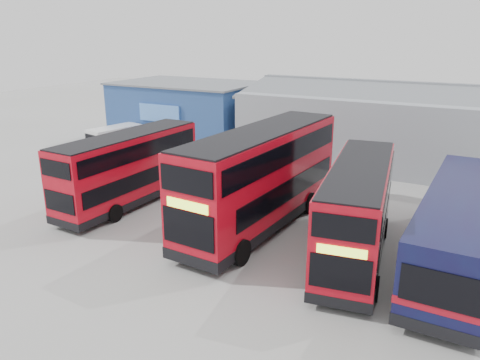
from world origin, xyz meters
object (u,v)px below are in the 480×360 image
office_block (188,111)px  maintenance_shed (458,130)px  double_decker_centre (261,180)px  double_decker_right (357,212)px  panel_van (115,137)px  double_decker_left (129,170)px  single_decker_blue (460,230)px

office_block → maintenance_shed: 22.09m
double_decker_centre → double_decker_right: 5.17m
double_decker_centre → panel_van: 19.37m
double_decker_left → double_decker_right: double_decker_right is taller
single_decker_blue → panel_van: (-26.38, 8.55, -0.55)m
double_decker_right → single_decker_blue: (4.00, 1.05, -0.42)m
double_decker_left → panel_van: (-9.44, 9.12, -0.94)m
office_block → panel_van: (-2.99, -6.25, -1.49)m
office_block → double_decker_centre: office_block is taller
panel_van → double_decker_left: bearing=-32.7°
double_decker_left → double_decker_centre: size_ratio=0.82×
double_decker_centre → panel_van: (-17.34, 8.53, -1.37)m
double_decker_right → single_decker_blue: size_ratio=0.82×
double_decker_centre → double_decker_right: size_ratio=1.19×
office_block → single_decker_blue: 27.69m
office_block → double_decker_centre: (14.35, -14.77, -0.11)m
office_block → maintenance_shed: size_ratio=0.40×
double_decker_centre → single_decker_blue: size_ratio=0.97×
single_decker_blue → double_decker_right: bearing=16.0°
office_block → double_decker_centre: size_ratio=1.04×
double_decker_right → single_decker_blue: bearing=6.3°
double_decker_left → double_decker_right: size_ratio=0.97×
double_decker_right → double_decker_centre: bearing=159.7°
double_decker_left → panel_van: 13.16m
panel_van → double_decker_right: bearing=-11.9°
double_decker_centre → single_decker_blue: (9.04, -0.02, -0.83)m
maintenance_shed → panel_van: maintenance_shed is taller
double_decker_centre → double_decker_right: double_decker_centre is taller
maintenance_shed → panel_van: (-24.99, -8.25, -1.51)m
maintenance_shed → panel_van: size_ratio=6.45×
panel_van → office_block: bearing=75.7°
double_decker_left → double_decker_right: (12.94, -0.48, 0.03)m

